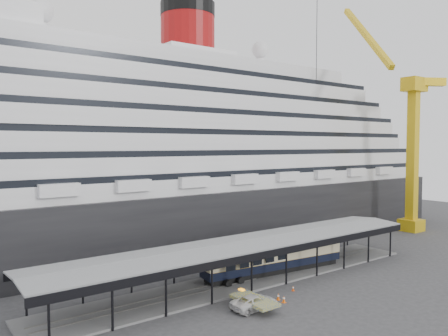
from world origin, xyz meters
The scene contains 9 objects.
ground centered at (0.00, 0.00, 0.00)m, with size 200.00×200.00×0.00m, color #323235.
cruise_ship centered at (0.05, 32.00, 18.35)m, with size 130.00×30.00×43.90m.
platform_canopy centered at (0.00, 5.00, 2.36)m, with size 56.00×9.18×5.30m.
crane_yellow centered at (47.06, 10.54, 19.96)m, with size 23.83×18.78×47.60m.
port_truck centered at (-5.87, -3.02, 0.76)m, with size 2.52×5.47×1.52m, color silver.
pullman_carriage centered at (4.75, 5.00, 2.59)m, with size 21.86×5.13×21.29m.
traffic_cone_left centered at (-1.88, -2.57, 0.39)m, with size 0.52×0.52×0.79m.
traffic_cone_mid centered at (-1.98, -3.57, 0.41)m, with size 0.47×0.47×0.82m.
traffic_cone_right centered at (1.71, -1.43, 0.33)m, with size 0.44×0.44×0.66m.
Camera 1 is at (-36.14, -37.77, 17.59)m, focal length 35.00 mm.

